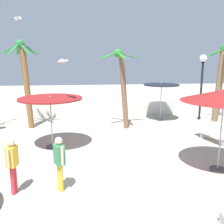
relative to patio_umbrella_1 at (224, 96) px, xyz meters
name	(u,v)px	position (x,y,z in m)	size (l,w,h in m)	color
ground_plane	(120,165)	(-3.38, 0.85, -2.67)	(56.00, 56.00, 0.00)	#B2A893
boundary_wall	(104,109)	(-3.38, 9.16, -2.20)	(25.20, 0.30, 0.94)	silver
patio_umbrella_1	(224,96)	(0.00, 0.00, 0.00)	(2.87, 2.87, 2.94)	#333338
patio_umbrella_2	(161,87)	(0.07, 7.48, -0.55)	(2.18, 2.18, 2.38)	#333338
patio_umbrella_3	(50,101)	(-6.11, 3.06, -0.59)	(2.72, 2.72, 2.31)	#333338
palm_tree_0	(25,74)	(-7.86, 6.55, 0.35)	(2.23, 2.14, 4.85)	brown
palm_tree_1	(122,79)	(-2.60, 5.96, 0.07)	(2.42, 2.49, 4.36)	brown
palm_tree_2	(221,74)	(3.62, 6.98, 0.23)	(2.45, 2.32, 4.69)	brown
lamp_post_1	(202,79)	(2.04, 6.16, 0.03)	(0.42, 0.42, 4.06)	black
lounge_chair_1	(212,133)	(1.36, 3.22, -2.28)	(1.09, 1.96, 0.84)	#B7B7BC
guest_0	(12,161)	(-6.76, -0.88, -1.65)	(0.30, 0.55, 1.69)	#D8333F
guest_3	(59,159)	(-5.42, -0.85, -1.65)	(0.38, 0.51, 1.68)	gold
seagull_0	(18,18)	(-7.92, 6.14, 3.18)	(0.53, 1.11, 0.14)	white
seagull_2	(63,61)	(-5.48, 2.56, 1.11)	(0.54, 0.95, 0.16)	white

